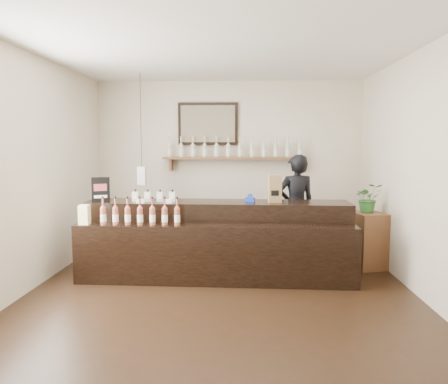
% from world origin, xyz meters
% --- Properties ---
extents(ground, '(5.00, 5.00, 0.00)m').
position_xyz_m(ground, '(0.00, 0.00, 0.00)').
color(ground, black).
rests_on(ground, ground).
extents(room_shell, '(5.00, 5.00, 5.00)m').
position_xyz_m(room_shell, '(0.00, 0.00, 1.70)').
color(room_shell, beige).
rests_on(room_shell, ground).
extents(back_wall_decor, '(2.66, 0.96, 1.69)m').
position_xyz_m(back_wall_decor, '(-0.15, 2.37, 1.76)').
color(back_wall_decor, brown).
rests_on(back_wall_decor, ground).
extents(counter, '(3.49, 1.00, 1.14)m').
position_xyz_m(counter, '(-0.10, 0.57, 0.46)').
color(counter, black).
rests_on(counter, ground).
extents(promo_sign, '(0.22, 0.11, 0.32)m').
position_xyz_m(promo_sign, '(-1.62, 0.60, 1.13)').
color(promo_sign, black).
rests_on(promo_sign, counter).
extents(paper_bag, '(0.18, 0.14, 0.36)m').
position_xyz_m(paper_bag, '(0.67, 0.64, 1.15)').
color(paper_bag, olive).
rests_on(paper_bag, counter).
extents(tape_dispenser, '(0.13, 0.08, 0.11)m').
position_xyz_m(tape_dispenser, '(0.35, 0.69, 1.01)').
color(tape_dispenser, '#16319F').
rests_on(tape_dispenser, counter).
extents(side_cabinet, '(0.51, 0.61, 0.78)m').
position_xyz_m(side_cabinet, '(2.00, 1.10, 0.39)').
color(side_cabinet, brown).
rests_on(side_cabinet, ground).
extents(potted_plant, '(0.38, 0.33, 0.41)m').
position_xyz_m(potted_plant, '(2.00, 1.10, 0.98)').
color(potted_plant, '#2D6F2C').
rests_on(potted_plant, side_cabinet).
extents(shopkeeper, '(0.73, 0.56, 1.79)m').
position_xyz_m(shopkeeper, '(1.05, 1.55, 0.89)').
color(shopkeeper, black).
rests_on(shopkeeper, ground).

